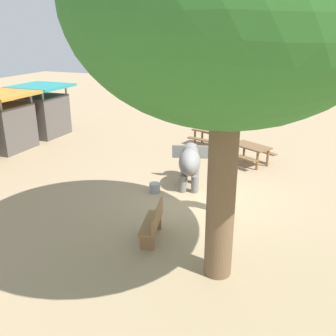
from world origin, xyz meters
TOP-DOWN VIEW (x-y plane):
  - ground_plane at (0.00, 0.00)m, footprint 60.00×60.00m
  - elephant at (1.22, 0.90)m, footprint 1.96×1.41m
  - person_handler at (-0.38, -0.53)m, footprint 0.38×0.39m
  - shade_tree_main at (-3.37, -1.31)m, footprint 6.29×5.77m
  - wooden_bench at (-2.56, 0.60)m, footprint 1.45×0.71m
  - picnic_table_near at (4.19, -0.67)m, footprint 2.03×2.04m
  - picnic_table_far at (6.00, 1.53)m, footprint 1.82×1.84m
  - market_stall_orange at (2.21, 9.86)m, footprint 2.50×2.50m
  - market_stall_teal at (4.81, 9.86)m, footprint 2.50×2.50m
  - feed_bucket at (0.19, 1.77)m, footprint 0.36×0.36m

SIDE VIEW (x-z plane):
  - ground_plane at x=0.00m, z-range 0.00..0.00m
  - feed_bucket at x=0.19m, z-range 0.00..0.32m
  - wooden_bench at x=-2.56m, z-range 0.03..0.91m
  - picnic_table_near at x=4.19m, z-range 0.20..0.98m
  - picnic_table_far at x=6.00m, z-range 0.20..0.98m
  - elephant at x=1.22m, z-range 0.19..1.54m
  - person_handler at x=-0.38m, z-range 0.14..1.76m
  - market_stall_orange at x=2.21m, z-range -0.12..2.40m
  - market_stall_teal at x=4.81m, z-range -0.12..2.40m
  - shade_tree_main at x=-3.37m, z-range 1.66..9.51m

